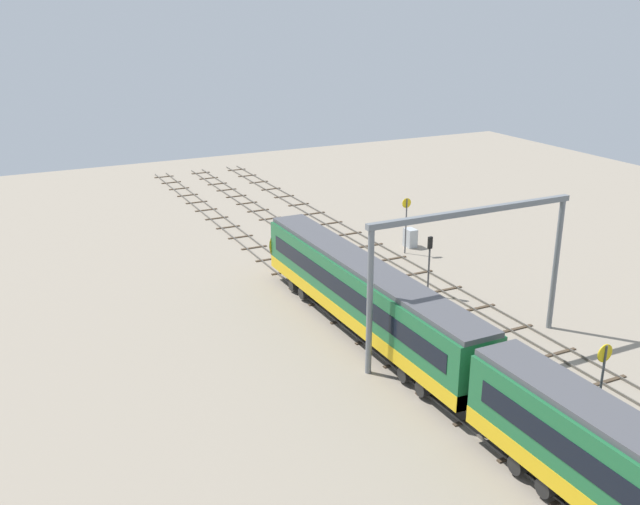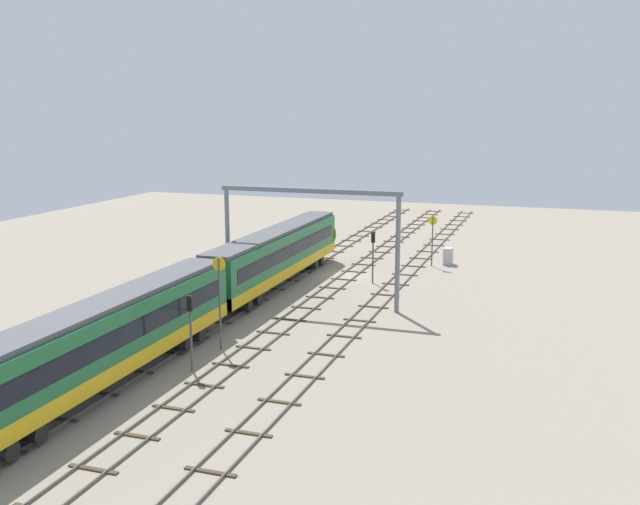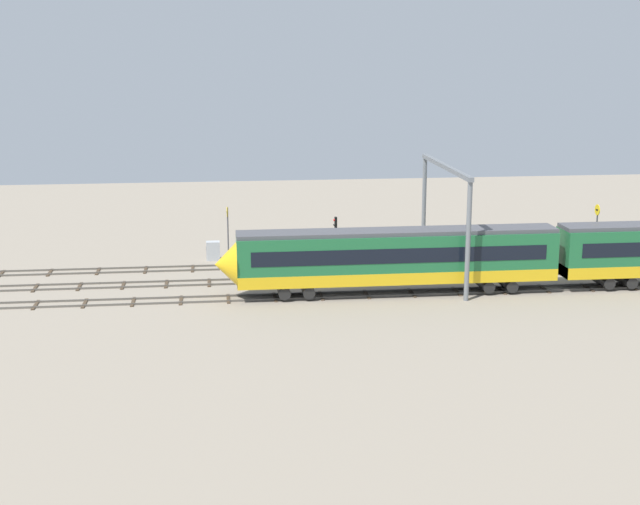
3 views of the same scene
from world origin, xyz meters
name	(u,v)px [view 1 (image 1 of 3)]	position (x,y,z in m)	size (l,w,h in m)	color
ground_plane	(381,292)	(0.00, 0.00, 0.00)	(109.49, 109.49, 0.00)	gray
track_near_foreground	(433,280)	(0.00, -4.83, 0.07)	(93.49, 2.40, 0.16)	#59544C
track_second_near	(381,291)	(0.00, 0.00, 0.06)	(93.49, 2.40, 0.16)	#59544C
track_with_train	(324,302)	(0.00, 4.83, 0.07)	(93.49, 2.40, 0.16)	#59544C
train	(479,377)	(-17.54, 4.83, 2.66)	(50.40, 3.24, 4.80)	#1E6638
overhead_gantry	(471,250)	(-10.46, 0.16, 6.56)	(0.40, 14.59, 9.15)	slate
speed_sign_near_foreground	(600,388)	(-22.48, 1.89, 3.80)	(0.14, 0.88, 6.02)	#4C4C51
speed_sign_mid_trackside	(406,218)	(6.71, -6.48, 3.17)	(0.14, 0.86, 4.94)	#4C4C51
signal_light_trackside_departure	(429,257)	(-2.10, -2.80, 2.99)	(0.31, 0.32, 4.57)	#4C4C51
relay_cabinet	(410,238)	(8.01, -7.87, 0.83)	(1.19, 0.85, 1.66)	#B2B7BC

